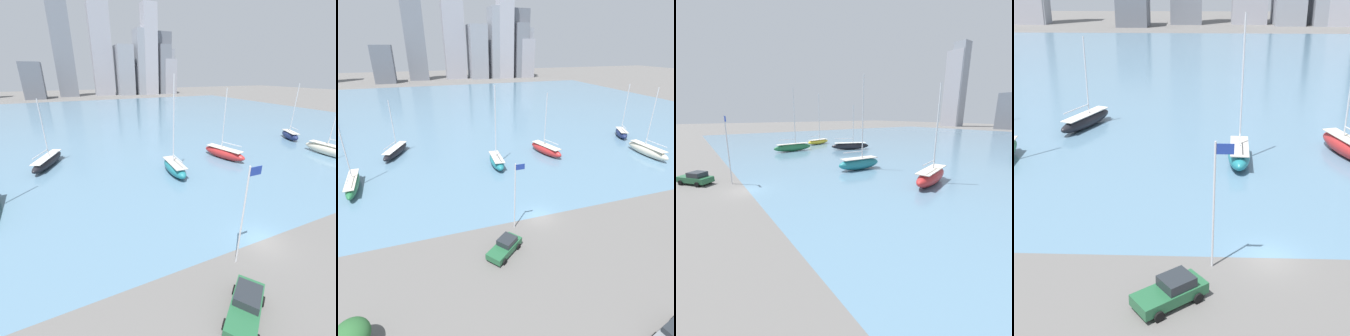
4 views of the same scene
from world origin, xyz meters
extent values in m
plane|color=#605E5B|center=(0.00, 0.00, 0.00)|extent=(500.00, 500.00, 0.00)
cube|color=slate|center=(0.00, 70.00, 0.00)|extent=(180.00, 140.00, 0.00)
cylinder|color=silver|center=(-4.07, -1.12, 4.52)|extent=(0.14, 0.14, 9.05)
cube|color=#1E3899|center=(-3.45, -1.12, 8.55)|extent=(1.10, 0.03, 0.70)
cube|color=#9E9EA8|center=(-75.11, 171.55, 28.25)|extent=(13.10, 7.57, 56.49)
cube|color=#8E939E|center=(-72.65, 172.61, 30.97)|extent=(9.41, 9.03, 61.95)
cube|color=slate|center=(-31.47, 164.55, 11.09)|extent=(12.12, 14.18, 22.18)
ellipsoid|color=#B72828|center=(11.13, 20.77, 1.02)|extent=(4.69, 9.23, 2.04)
cube|color=beige|center=(11.13, 20.77, 1.99)|extent=(3.85, 7.57, 0.10)
cube|color=#2D2D33|center=(11.13, 20.77, 0.46)|extent=(0.62, 1.59, 0.92)
cylinder|color=silver|center=(10.94, 21.42, 7.50)|extent=(0.18, 0.18, 10.91)
cylinder|color=silver|center=(11.55, 19.42, 3.14)|extent=(1.35, 4.04, 0.14)
ellipsoid|color=black|center=(-19.84, 30.14, 0.91)|extent=(5.74, 10.10, 1.81)
cube|color=silver|center=(-19.84, 30.14, 1.76)|extent=(4.71, 8.28, 0.10)
cube|color=#2D2D33|center=(-19.84, 30.14, 0.41)|extent=(0.84, 1.74, 0.81)
cylinder|color=silver|center=(-19.55, 30.84, 6.67)|extent=(0.18, 0.18, 9.71)
cylinder|color=silver|center=(-20.53, 28.48, 2.91)|extent=(2.09, 4.78, 0.14)
ellipsoid|color=#236B3D|center=(-25.71, 16.40, 0.97)|extent=(2.52, 10.17, 1.92)
cube|color=beige|center=(-25.71, 16.40, 1.88)|extent=(2.06, 8.34, 0.10)
cube|color=#2D2D33|center=(-25.71, 16.40, 0.44)|extent=(0.29, 1.82, 0.87)
cylinder|color=silver|center=(-25.76, 17.16, 8.68)|extent=(0.18, 0.18, 13.51)
cylinder|color=silver|center=(-25.61, 14.92, 3.03)|extent=(0.46, 4.49, 0.14)
ellipsoid|color=#1E757F|center=(-0.80, 18.04, 0.99)|extent=(2.84, 7.93, 1.97)
cube|color=#BCB7AD|center=(-0.80, 18.04, 1.93)|extent=(2.33, 6.51, 0.10)
cube|color=#2D2D33|center=(-0.80, 18.04, 0.45)|extent=(0.25, 1.41, 0.89)
cylinder|color=silver|center=(-0.76, 18.63, 8.60)|extent=(0.18, 0.18, 13.24)
cylinder|color=silver|center=(-0.89, 16.79, 3.08)|extent=(0.39, 3.68, 0.14)
ellipsoid|color=yellow|center=(-34.55, 28.37, 0.73)|extent=(4.82, 8.98, 1.45)
cube|color=beige|center=(-34.55, 28.37, 1.41)|extent=(3.95, 7.36, 0.10)
cube|color=#2D2D33|center=(-34.55, 28.37, 0.33)|extent=(0.62, 1.54, 0.65)
cylinder|color=silver|center=(-34.74, 28.99, 8.38)|extent=(0.18, 0.18, 13.85)
cylinder|color=silver|center=(-34.04, 26.74, 2.56)|extent=(1.55, 4.53, 0.14)
cube|color=#235B38|center=(-6.72, -5.14, 0.69)|extent=(4.77, 4.31, 0.72)
cube|color=#23282D|center=(-6.32, -4.83, 1.38)|extent=(2.54, 2.49, 0.65)
cylinder|color=black|center=(-6.19, -3.51, 0.33)|extent=(0.69, 0.62, 0.67)
cylinder|color=black|center=(-5.01, -5.02, 0.33)|extent=(0.69, 0.62, 0.67)
cylinder|color=black|center=(-8.43, -5.26, 0.33)|extent=(0.69, 0.62, 0.67)
cylinder|color=black|center=(-7.25, -6.77, 0.33)|extent=(0.69, 0.62, 0.67)
camera|label=1|loc=(-15.59, -12.31, 15.15)|focal=24.00mm
camera|label=2|loc=(-13.76, -26.99, 21.36)|focal=28.00mm
camera|label=3|loc=(28.21, -5.15, 9.05)|focal=24.00mm
camera|label=4|loc=(-5.13, -28.24, 18.40)|focal=50.00mm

